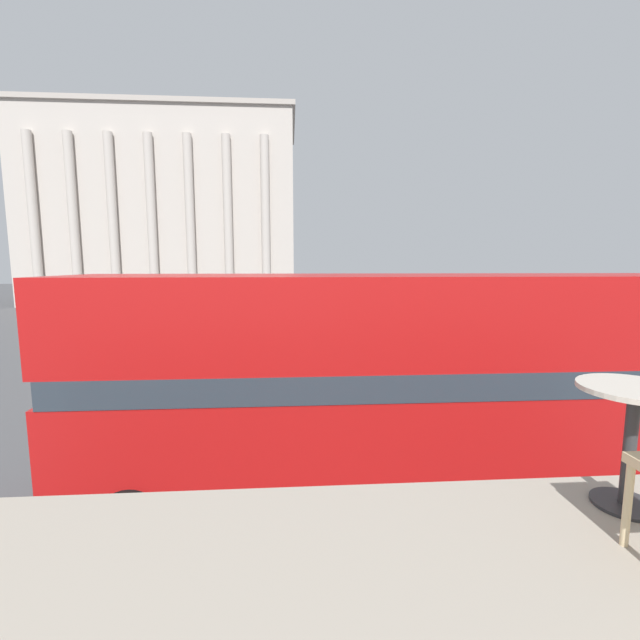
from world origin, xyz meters
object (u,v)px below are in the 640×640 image
cafe_dining_table (632,419)px  pedestrian_grey (434,307)px  double_decker_bus (389,377)px  traffic_light_near (391,330)px  car_navy (506,351)px  car_maroon (293,340)px  traffic_light_mid (319,310)px  plaza_building_left (171,213)px  pedestrian_red (162,374)px  pedestrian_blue (352,309)px

cafe_dining_table → pedestrian_grey: 32.47m
double_decker_bus → traffic_light_near: bearing=83.5°
car_navy → car_maroon: (-9.16, 3.47, 0.00)m
traffic_light_mid → pedestrian_grey: 17.59m
plaza_building_left → car_navy: size_ratio=6.97×
car_maroon → pedestrian_red: size_ratio=2.43×
car_navy → pedestrian_blue: pedestrian_blue is taller
double_decker_bus → car_maroon: double_decker_bus is taller
pedestrian_red → traffic_light_near: bearing=-86.3°
double_decker_bus → car_maroon: size_ratio=2.72×
double_decker_bus → pedestrian_red: double_decker_bus is taller
traffic_light_mid → pedestrian_red: 7.77m
pedestrian_blue → double_decker_bus: bearing=-145.5°
pedestrian_red → double_decker_bus: bearing=-126.3°
double_decker_bus → plaza_building_left: size_ratio=0.39×
car_navy → pedestrian_blue: 15.53m
traffic_light_near → pedestrian_red: 7.32m
plaza_building_left → traffic_light_mid: bearing=-65.8°
traffic_light_mid → car_navy: size_ratio=0.88×
cafe_dining_table → traffic_light_near: bearing=84.0°
pedestrian_red → pedestrian_blue: (8.77, 18.89, 0.01)m
car_navy → pedestrian_blue: bearing=-44.6°
plaza_building_left → traffic_light_mid: size_ratio=7.95×
double_decker_bus → traffic_light_mid: size_ratio=3.10×
car_maroon → pedestrian_blue: bearing=165.2°
car_maroon → pedestrian_blue: (4.57, 11.36, 0.31)m
traffic_light_near → cafe_dining_table: bearing=-96.0°
plaza_building_left → pedestrian_grey: (25.41, -19.54, -9.40)m
traffic_light_mid → traffic_light_near: bearing=-73.5°
double_decker_bus → plaza_building_left: 48.48m
cafe_dining_table → plaza_building_left: size_ratio=0.02×
car_navy → pedestrian_grey: pedestrian_grey is taller
pedestrian_grey → car_navy: bearing=-140.9°
traffic_light_mid → pedestrian_grey: (10.20, 14.26, -1.37)m
car_navy → traffic_light_mid: bearing=18.3°
pedestrian_blue → pedestrian_grey: bearing=-41.9°
plaza_building_left → pedestrian_blue: (18.62, -20.36, -9.43)m
pedestrian_grey → pedestrian_red: bearing=-171.1°
traffic_light_near → traffic_light_mid: size_ratio=1.00×
car_maroon → car_navy: bearing=76.4°
double_decker_bus → car_maroon: (-1.69, 13.41, -1.65)m
double_decker_bus → car_navy: 12.55m
traffic_light_near → pedestrian_grey: bearing=67.6°
traffic_light_near → car_navy: (6.20, 4.69, -1.70)m
plaza_building_left → pedestrian_grey: size_ratio=16.28×
traffic_light_near → car_navy: size_ratio=0.87×
plaza_building_left → car_maroon: 36.04m
car_maroon → pedestrian_grey: pedestrian_grey is taller
traffic_light_near → pedestrian_blue: (1.61, 19.52, -1.39)m
pedestrian_blue → car_maroon: bearing=-160.7°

